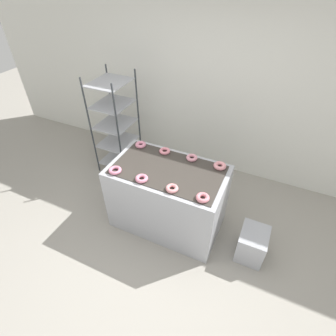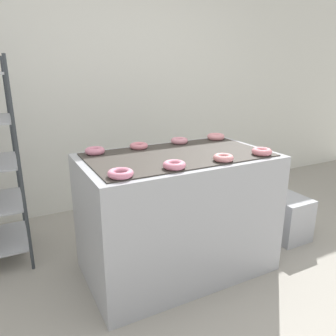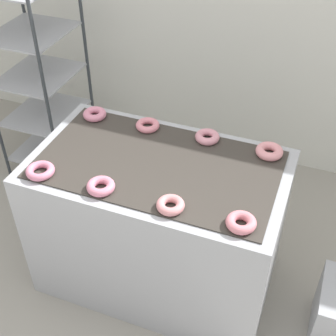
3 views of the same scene
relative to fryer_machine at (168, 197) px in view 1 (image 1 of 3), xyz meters
name	(u,v)px [view 1 (image 1 of 3)]	position (x,y,z in m)	size (l,w,h in m)	color
ground_plane	(145,259)	(0.00, -0.65, -0.45)	(14.00, 14.00, 0.00)	#9E998E
wall_back	(212,83)	(0.00, 1.48, 0.95)	(8.00, 0.05, 2.80)	silver
fryer_machine	(168,197)	(0.00, 0.00, 0.00)	(1.36, 0.80, 0.91)	#A8AAB2
baking_rack_cart	(115,124)	(-1.25, 0.77, 0.35)	(0.51, 0.59, 1.58)	#33383D
glaze_bin	(252,244)	(1.10, -0.05, -0.26)	(0.31, 0.38, 0.39)	#A8AAB2
donut_near_left	(115,170)	(-0.53, -0.29, 0.47)	(0.15, 0.15, 0.04)	pink
donut_near_midleft	(142,179)	(-0.18, -0.29, 0.48)	(0.14, 0.14, 0.04)	pink
donut_near_midright	(172,188)	(0.18, -0.29, 0.48)	(0.13, 0.13, 0.04)	pink
donut_near_right	(203,198)	(0.51, -0.28, 0.48)	(0.14, 0.14, 0.04)	#D97D88
donut_far_left	(141,145)	(-0.51, 0.28, 0.48)	(0.14, 0.14, 0.04)	pink
donut_far_midleft	(165,151)	(-0.18, 0.29, 0.47)	(0.14, 0.14, 0.04)	pink
donut_far_midright	(192,158)	(0.18, 0.30, 0.48)	(0.14, 0.14, 0.04)	pink
donut_far_right	(220,166)	(0.53, 0.28, 0.48)	(0.15, 0.15, 0.05)	pink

